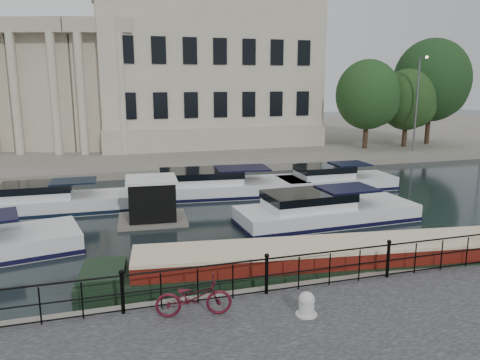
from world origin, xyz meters
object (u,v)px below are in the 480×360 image
Objects in this scene: bicycle at (194,297)px; mooring_bollard at (307,304)px; narrowboat at (330,267)px; harbour_hut at (152,202)px.

mooring_bollard is (2.81, -0.82, -0.22)m from bicycle.
narrowboat reaches higher than mooring_bollard.
mooring_bollard is 0.19× the size of harbour_hut.
mooring_bollard is 3.94m from narrowboat.
mooring_bollard is at bearing -72.35° from harbour_hut.
bicycle is at bearing -86.28° from harbour_hut.
bicycle is 5.69m from narrowboat.
harbour_hut is at bearing 128.71° from narrowboat.
narrowboat is 4.92× the size of harbour_hut.
narrowboat is 9.72m from harbour_hut.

